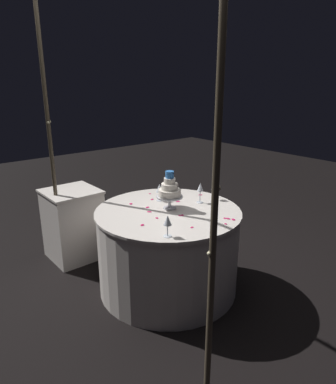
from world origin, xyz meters
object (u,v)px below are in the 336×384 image
object	(u,v)px
wine_glass_0	(160,189)
wine_glass_2	(215,187)
wine_glass_3	(200,188)
main_table	(168,249)
decorative_arch	(104,109)
wine_glass_1	(168,221)
side_table	(73,224)
tiered_cake	(170,190)

from	to	relation	value
wine_glass_0	wine_glass_2	xyz separation A→B (m)	(-0.29, -0.40, 0.00)
wine_glass_3	main_table	bearing A→B (deg)	83.63
decorative_arch	main_table	size ratio (longest dim) A/B	2.01
wine_glass_2	wine_glass_3	bearing A→B (deg)	80.44
main_table	wine_glass_2	xyz separation A→B (m)	(-0.06, -0.49, 0.48)
main_table	wine_glass_0	world-z (taller)	wine_glass_0
wine_glass_2	wine_glass_1	bearing A→B (deg)	111.52
side_table	tiered_cake	size ratio (longest dim) A/B	2.23
main_table	side_table	size ratio (longest dim) A/B	1.69
wine_glass_0	wine_glass_3	world-z (taller)	wine_glass_3
main_table	tiered_cake	xyz separation A→B (m)	(0.02, -0.04, 0.52)
side_table	wine_glass_1	distance (m)	1.51
wine_glass_3	wine_glass_1	bearing A→B (deg)	117.92
tiered_cake	wine_glass_0	distance (m)	0.22
wine_glass_2	tiered_cake	bearing A→B (deg)	79.06
side_table	tiered_cake	distance (m)	1.22
decorative_arch	main_table	distance (m)	1.32
decorative_arch	wine_glass_3	size ratio (longest dim) A/B	13.43
wine_glass_1	wine_glass_3	distance (m)	0.75
decorative_arch	wine_glass_2	distance (m)	1.27
decorative_arch	wine_glass_1	size ratio (longest dim) A/B	15.73
tiered_cake	wine_glass_0	size ratio (longest dim) A/B	2.08
decorative_arch	wine_glass_2	bearing A→B (deg)	-93.60
wine_glass_2	wine_glass_3	size ratio (longest dim) A/B	0.85
main_table	wine_glass_2	bearing A→B (deg)	-97.40
decorative_arch	side_table	bearing A→B (deg)	-9.02
wine_glass_1	wine_glass_3	bearing A→B (deg)	-62.08
main_table	wine_glass_1	distance (m)	0.69
wine_glass_3	decorative_arch	bearing A→B (deg)	87.49
decorative_arch	side_table	distance (m)	1.61
side_table	wine_glass_3	distance (m)	1.39
side_table	decorative_arch	bearing A→B (deg)	170.98
wine_glass_1	wine_glass_2	xyz separation A→B (m)	(0.32, -0.82, 0.00)
side_table	main_table	bearing A→B (deg)	-160.06
side_table	wine_glass_1	bearing A→B (deg)	-177.93
main_table	wine_glass_3	world-z (taller)	wine_glass_3
tiered_cake	wine_glass_1	xyz separation A→B (m)	(-0.41, 0.36, -0.05)
wine_glass_0	wine_glass_2	world-z (taller)	same
decorative_arch	wine_glass_2	xyz separation A→B (m)	(-0.07, -1.04, -0.73)
side_table	wine_glass_3	xyz separation A→B (m)	(-1.08, -0.71, 0.50)
tiered_cake	side_table	bearing A→B (deg)	22.20
wine_glass_0	wine_glass_3	xyz separation A→B (m)	(-0.27, -0.24, 0.02)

